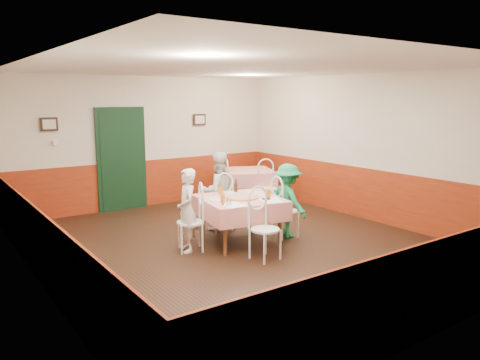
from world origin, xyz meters
TOP-DOWN VIEW (x-y plane):
  - floor at (0.00, 0.00)m, footprint 7.00×7.00m
  - ceiling at (0.00, 0.00)m, footprint 7.00×7.00m
  - back_wall at (0.00, 3.50)m, footprint 6.00×0.10m
  - front_wall at (0.00, -3.50)m, footprint 6.00×0.10m
  - left_wall at (-3.00, 0.00)m, footprint 0.10×7.00m
  - right_wall at (3.00, 0.00)m, footprint 0.10×7.00m
  - wainscot_back at (0.00, 3.48)m, footprint 6.00×0.03m
  - wainscot_front at (0.00, -3.48)m, footprint 6.00×0.03m
  - wainscot_left at (-2.98, 0.00)m, footprint 0.03×7.00m
  - wainscot_right at (2.98, 0.00)m, footprint 0.03×7.00m
  - door at (-0.60, 3.45)m, footprint 0.96×0.06m
  - picture_left at (-2.00, 3.45)m, footprint 0.32×0.03m
  - picture_right at (1.30, 3.45)m, footprint 0.32×0.03m
  - thermostat at (-1.90, 3.45)m, footprint 0.10×0.03m
  - main_table at (0.06, 0.08)m, footprint 1.41×1.41m
  - second_table at (1.88, 2.39)m, footprint 1.47×1.47m
  - chair_left at (-0.77, 0.22)m, footprint 0.54×0.54m
  - chair_right at (0.90, -0.07)m, footprint 0.47×0.47m
  - chair_far at (0.21, 0.91)m, footprint 0.44×0.44m
  - chair_near at (-0.08, -0.76)m, footprint 0.45×0.45m
  - chair_second_a at (1.13, 2.39)m, footprint 0.55×0.55m
  - chair_second_b at (1.88, 1.64)m, footprint 0.55×0.55m
  - pizza at (0.07, 0.03)m, footprint 0.57×0.57m
  - plate_left at (-0.34, 0.14)m, footprint 0.29×0.29m
  - plate_right at (0.50, 0.01)m, footprint 0.29×0.29m
  - plate_far at (0.15, 0.47)m, footprint 0.29×0.29m
  - glass_a at (-0.38, -0.10)m, footprint 0.08×0.08m
  - glass_b at (0.40, -0.23)m, footprint 0.10×0.10m
  - glass_c at (-0.03, 0.50)m, footprint 0.08×0.08m
  - beer_bottle at (0.24, 0.45)m, footprint 0.07×0.07m
  - shaker_a at (-0.41, -0.27)m, footprint 0.04×0.04m
  - shaker_b at (-0.39, -0.32)m, footprint 0.04×0.04m
  - shaker_c at (-0.46, -0.22)m, footprint 0.04×0.04m
  - menu_left at (-0.32, -0.28)m, footprint 0.31×0.41m
  - menu_right at (0.36, -0.36)m, footprint 0.43×0.48m
  - wallet at (0.32, -0.28)m, footprint 0.12×0.11m
  - diner_left at (-0.82, 0.22)m, footprint 0.44×0.54m
  - diner_far at (0.21, 0.96)m, footprint 0.77×0.65m
  - diner_right at (0.95, -0.07)m, footprint 0.47×0.81m

SIDE VIEW (x-z plane):
  - floor at x=0.00m, z-range 0.00..0.00m
  - main_table at x=0.06m, z-range -0.01..0.76m
  - second_table at x=1.88m, z-range -0.01..0.76m
  - chair_left at x=-0.77m, z-range 0.00..0.90m
  - chair_right at x=0.90m, z-range 0.00..0.90m
  - chair_far at x=0.21m, z-range 0.00..0.90m
  - chair_near at x=-0.08m, z-range 0.00..0.90m
  - chair_second_a at x=1.13m, z-range 0.00..0.90m
  - chair_second_b at x=1.88m, z-range 0.00..0.90m
  - wainscot_back at x=0.00m, z-range 0.00..1.00m
  - wainscot_front at x=0.00m, z-range 0.00..1.00m
  - wainscot_left at x=-2.98m, z-range 0.00..1.00m
  - wainscot_right at x=2.98m, z-range 0.00..1.00m
  - diner_right at x=0.95m, z-range 0.00..1.26m
  - diner_left at x=-0.82m, z-range 0.00..1.29m
  - diner_far at x=0.21m, z-range 0.00..1.40m
  - menu_left at x=-0.32m, z-range 0.76..0.76m
  - menu_right at x=0.36m, z-range 0.76..0.76m
  - plate_left at x=-0.34m, z-range 0.76..0.77m
  - plate_right at x=0.50m, z-range 0.76..0.77m
  - plate_far at x=0.15m, z-range 0.76..0.77m
  - wallet at x=0.32m, z-range 0.76..0.78m
  - pizza at x=0.07m, z-range 0.76..0.79m
  - shaker_a at x=-0.41m, z-range 0.76..0.85m
  - shaker_b at x=-0.39m, z-range 0.76..0.85m
  - shaker_c at x=-0.46m, z-range 0.76..0.85m
  - glass_c at x=-0.03m, z-range 0.76..0.89m
  - glass_a at x=-0.38m, z-range 0.76..0.90m
  - glass_b at x=0.40m, z-range 0.76..0.91m
  - beer_bottle at x=0.24m, z-range 0.76..0.97m
  - door at x=-0.60m, z-range 0.00..2.10m
  - back_wall at x=0.00m, z-range 0.00..2.80m
  - front_wall at x=0.00m, z-range 0.00..2.80m
  - left_wall at x=-3.00m, z-range 0.00..2.80m
  - right_wall at x=3.00m, z-range 0.00..2.80m
  - thermostat at x=-1.90m, z-range 1.45..1.55m
  - picture_left at x=-2.00m, z-range 1.72..1.98m
  - picture_right at x=1.30m, z-range 1.72..1.98m
  - ceiling at x=0.00m, z-range 2.80..2.80m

